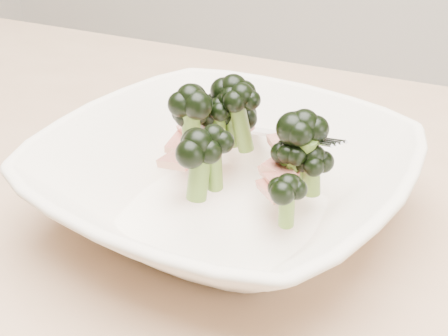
{
  "coord_description": "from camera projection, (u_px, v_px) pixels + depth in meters",
  "views": [
    {
      "loc": [
        0.2,
        -0.4,
        1.06
      ],
      "look_at": [
        0.01,
        0.01,
        0.8
      ],
      "focal_mm": 50.0,
      "sensor_mm": 36.0,
      "label": 1
    }
  ],
  "objects": [
    {
      "name": "broccoli_dish",
      "position": [
        226.0,
        176.0,
        0.52
      ],
      "size": [
        0.34,
        0.34,
        0.12
      ],
      "color": "#F1E4CC",
      "rests_on": "dining_table"
    },
    {
      "name": "dining_table",
      "position": [
        205.0,
        307.0,
        0.59
      ],
      "size": [
        1.2,
        0.8,
        0.75
      ],
      "color": "tan",
      "rests_on": "ground"
    }
  ]
}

